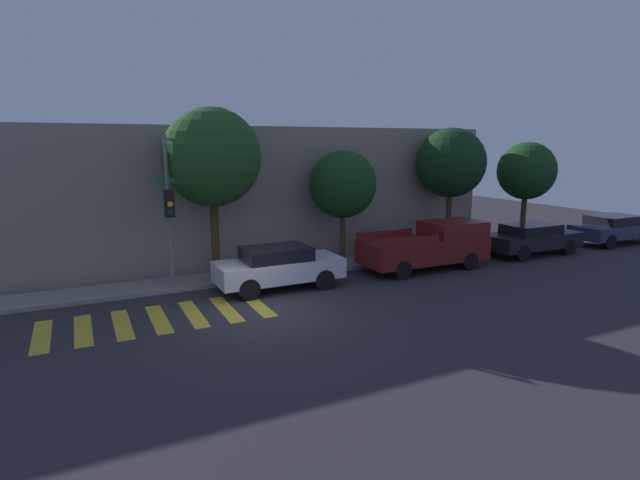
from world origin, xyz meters
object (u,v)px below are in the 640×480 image
at_px(sedan_far_end, 613,228).
at_px(tree_behind_truck, 527,171).
at_px(tree_far_end, 451,163).
at_px(sedan_near_corner, 279,266).
at_px(traffic_light_pole, 179,191).
at_px(tree_midblock, 343,185).
at_px(tree_near_corner, 212,158).
at_px(sedan_middle, 532,238).
at_px(pickup_truck, 429,245).

relative_size(sedan_far_end, tree_behind_truck, 0.90).
height_order(tree_far_end, tree_behind_truck, tree_far_end).
bearing_deg(sedan_near_corner, sedan_far_end, 0.00).
height_order(traffic_light_pole, tree_midblock, traffic_light_pole).
xyz_separation_m(traffic_light_pole, tree_behind_truck, (16.95, 0.76, 0.19)).
bearing_deg(tree_near_corner, traffic_light_pole, -150.38).
bearing_deg(tree_midblock, tree_near_corner, 180.00).
distance_m(sedan_middle, tree_behind_truck, 3.88).
bearing_deg(tree_near_corner, pickup_truck, -13.94).
bearing_deg(tree_behind_truck, sedan_far_end, -26.44).
bearing_deg(tree_near_corner, sedan_far_end, -5.88).
bearing_deg(traffic_light_pole, sedan_near_corner, -22.91).
distance_m(traffic_light_pole, pickup_truck, 9.91).
relative_size(pickup_truck, tree_near_corner, 0.84).
bearing_deg(tree_midblock, sedan_far_end, -8.02).
bearing_deg(sedan_far_end, tree_near_corner, 174.12).
bearing_deg(pickup_truck, tree_behind_truck, 15.25).
bearing_deg(sedan_middle, tree_far_end, 147.23).
height_order(sedan_middle, tree_behind_truck, tree_behind_truck).
bearing_deg(tree_behind_truck, sedan_near_corner, -171.73).
xyz_separation_m(traffic_light_pole, tree_near_corner, (1.34, 0.76, 1.05)).
distance_m(tree_near_corner, tree_behind_truck, 15.64).
distance_m(sedan_far_end, tree_midblock, 14.77).
bearing_deg(pickup_truck, sedan_near_corner, -180.00).
relative_size(sedan_middle, sedan_far_end, 1.02).
distance_m(sedan_far_end, tree_near_corner, 20.15).
distance_m(tree_near_corner, tree_far_end, 10.82).
bearing_deg(tree_behind_truck, tree_near_corner, 180.00).
bearing_deg(tree_near_corner, sedan_middle, -8.26).
bearing_deg(sedan_middle, tree_near_corner, 171.74).
xyz_separation_m(sedan_far_end, tree_midblock, (-14.40, 2.03, 2.57)).
bearing_deg(tree_near_corner, tree_far_end, 0.00).
bearing_deg(traffic_light_pole, pickup_truck, -7.60).
relative_size(pickup_truck, tree_behind_truck, 1.04).
distance_m(sedan_near_corner, tree_behind_truck, 14.38).
bearing_deg(sedan_far_end, tree_behind_truck, 153.56).
bearing_deg(pickup_truck, sedan_middle, -0.00).
xyz_separation_m(sedan_near_corner, tree_near_corner, (-1.67, 2.03, 3.69)).
height_order(pickup_truck, sedan_far_end, pickup_truck).
height_order(tree_near_corner, tree_midblock, tree_near_corner).
xyz_separation_m(traffic_light_pole, tree_midblock, (6.63, 0.76, -0.09)).
bearing_deg(traffic_light_pole, tree_far_end, 3.58).
bearing_deg(sedan_near_corner, tree_near_corner, 129.38).
xyz_separation_m(tree_near_corner, tree_far_end, (10.82, 0.00, -0.38)).
distance_m(sedan_near_corner, sedan_far_end, 18.03).
bearing_deg(tree_far_end, tree_behind_truck, 0.00).
xyz_separation_m(sedan_far_end, tree_behind_truck, (-4.08, 2.03, 2.85)).
height_order(tree_midblock, tree_behind_truck, tree_behind_truck).
xyz_separation_m(sedan_middle, tree_midblock, (-8.67, 2.03, 2.58)).
bearing_deg(sedan_near_corner, pickup_truck, 0.00).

